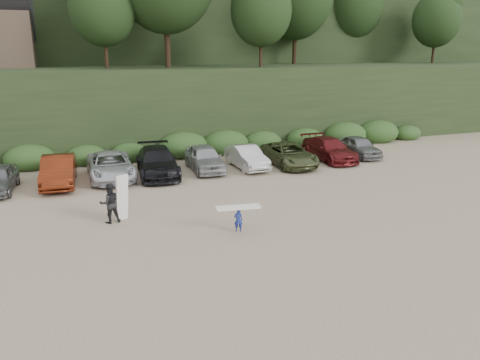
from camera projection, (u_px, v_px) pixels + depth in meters
name	position (u px, v px, depth m)	size (l,w,h in m)	color
ground	(234.00, 231.00, 19.59)	(120.00, 120.00, 0.00)	tan
hillside_backdrop	(117.00, 11.00, 48.92)	(90.00, 41.50, 28.00)	black
parked_cars	(109.00, 167.00, 27.09)	(36.65, 6.06, 1.64)	silver
child_surfer	(238.00, 214.00, 19.36)	(1.89, 0.77, 1.10)	navy
adult_surfer	(111.00, 203.00, 20.36)	(1.37, 0.81, 2.10)	black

